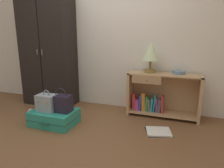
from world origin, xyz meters
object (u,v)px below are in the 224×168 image
(suitcase_large, at_px, (54,117))
(bowl, at_px, (179,72))
(wardrobe, at_px, (48,51))
(train_case, at_px, (47,103))
(handbag, at_px, (61,103))
(table_lamp, at_px, (151,53))
(bottle, at_px, (31,115))
(open_book_on_floor, at_px, (159,132))
(bookshelf, at_px, (160,95))

(suitcase_large, bearing_deg, bowl, 27.83)
(wardrobe, distance_m, train_case, 1.19)
(handbag, bearing_deg, bowl, 29.34)
(table_lamp, xyz_separation_m, train_case, (-1.30, -0.88, -0.67))
(train_case, distance_m, bottle, 0.42)
(wardrobe, height_order, suitcase_large, wardrobe)
(handbag, height_order, open_book_on_floor, handbag)
(bookshelf, bearing_deg, bowl, 3.95)
(suitcase_large, bearing_deg, train_case, -158.76)
(table_lamp, bearing_deg, bookshelf, 1.55)
(train_case, bearing_deg, bowl, 27.53)
(bookshelf, relative_size, handbag, 3.22)
(table_lamp, bearing_deg, suitcase_large, -145.16)
(suitcase_large, relative_size, bottle, 3.67)
(table_lamp, bearing_deg, bottle, -152.69)
(wardrobe, height_order, bookshelf, wardrobe)
(table_lamp, height_order, bottle, table_lamp)
(handbag, distance_m, bottle, 0.60)
(train_case, xyz_separation_m, handbag, (0.21, 0.04, 0.00))
(bottle, bearing_deg, table_lamp, 27.31)
(wardrobe, relative_size, bottle, 11.41)
(wardrobe, bearing_deg, bowl, 1.89)
(table_lamp, xyz_separation_m, open_book_on_floor, (0.24, -0.61, -0.99))
(bowl, height_order, suitcase_large, bowl)
(wardrobe, bearing_deg, table_lamp, 1.63)
(bookshelf, relative_size, train_case, 3.59)
(train_case, xyz_separation_m, open_book_on_floor, (1.54, 0.27, -0.32))
(wardrobe, height_order, table_lamp, wardrobe)
(bowl, relative_size, suitcase_large, 0.30)
(train_case, distance_m, handbag, 0.21)
(suitcase_large, xyz_separation_m, bottle, (-0.42, -0.00, -0.03))
(suitcase_large, bearing_deg, handbag, 5.83)
(handbag, relative_size, open_book_on_floor, 0.84)
(train_case, relative_size, open_book_on_floor, 0.75)
(wardrobe, xyz_separation_m, bottle, (0.20, -0.80, -0.90))
(train_case, height_order, open_book_on_floor, train_case)
(wardrobe, bearing_deg, suitcase_large, -51.93)
(bookshelf, distance_m, suitcase_large, 1.65)
(handbag, xyz_separation_m, bottle, (-0.55, -0.01, -0.25))
(table_lamp, bearing_deg, wardrobe, -178.37)
(table_lamp, height_order, handbag, table_lamp)
(suitcase_large, height_order, train_case, train_case)
(suitcase_large, relative_size, handbag, 1.85)
(suitcase_large, xyz_separation_m, train_case, (-0.08, -0.03, 0.22))
(bookshelf, relative_size, bottle, 6.37)
(bowl, relative_size, train_case, 0.61)
(wardrobe, bearing_deg, handbag, -46.41)
(suitcase_large, distance_m, bottle, 0.43)
(train_case, relative_size, handbag, 0.90)
(bowl, bearing_deg, open_book_on_floor, -106.67)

